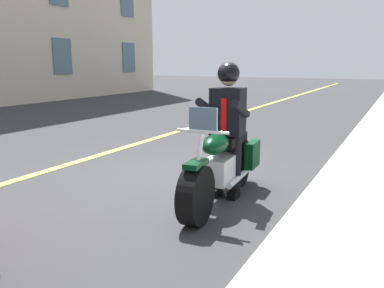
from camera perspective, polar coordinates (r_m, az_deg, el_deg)
The scene contains 4 objects.
ground_plane at distance 6.00m, azimuth -3.19°, elevation -5.13°, with size 80.00×80.00×0.00m, color #333335.
lane_center_stripe at distance 7.21m, azimuth -16.91°, elevation -2.70°, with size 60.00×0.16×0.01m, color #E5DB4C.
motorcycle_main at distance 5.02m, azimuth 4.34°, elevation -3.16°, with size 2.22×0.71×1.26m.
rider_main at distance 5.08m, azimuth 5.11°, elevation 3.73°, with size 0.65×0.58×1.74m.
Camera 1 is at (4.90, 3.00, 1.74)m, focal length 37.08 mm.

